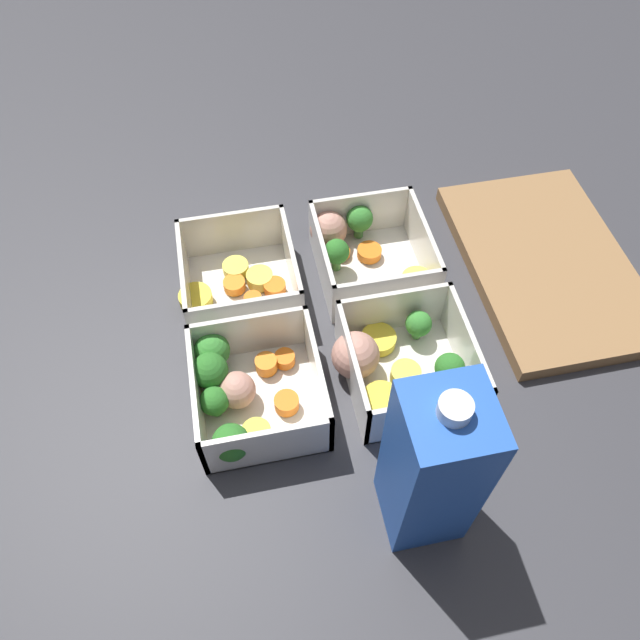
% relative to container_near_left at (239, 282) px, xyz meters
% --- Properties ---
extents(ground_plane, '(4.00, 4.00, 0.00)m').
position_rel_container_near_left_xyz_m(ground_plane, '(0.07, 0.08, -0.02)').
color(ground_plane, '#38383D').
extents(container_near_left, '(0.14, 0.14, 0.06)m').
position_rel_container_near_left_xyz_m(container_near_left, '(0.00, 0.00, 0.00)').
color(container_near_left, silver).
rests_on(container_near_left, ground_plane).
extents(container_near_right, '(0.14, 0.12, 0.06)m').
position_rel_container_near_left_xyz_m(container_near_right, '(0.14, -0.01, 0.01)').
color(container_near_right, silver).
rests_on(container_near_right, ground_plane).
extents(container_far_left, '(0.15, 0.14, 0.06)m').
position_rel_container_near_left_xyz_m(container_far_left, '(-0.02, 0.15, 0.00)').
color(container_far_left, silver).
rests_on(container_far_left, ground_plane).
extents(container_far_right, '(0.15, 0.14, 0.06)m').
position_rel_container_near_left_xyz_m(container_far_right, '(0.15, 0.15, 0.00)').
color(container_far_right, silver).
rests_on(container_far_right, ground_plane).
extents(juice_carton, '(0.07, 0.07, 0.20)m').
position_rel_container_near_left_xyz_m(juice_carton, '(0.28, 0.13, 0.08)').
color(juice_carton, blue).
rests_on(juice_carton, ground_plane).
extents(cutting_board, '(0.28, 0.18, 0.02)m').
position_rel_container_near_left_xyz_m(cutting_board, '(0.04, 0.36, -0.01)').
color(cutting_board, olive).
rests_on(cutting_board, ground_plane).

